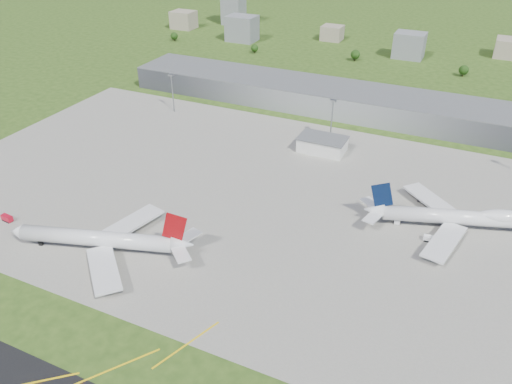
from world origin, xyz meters
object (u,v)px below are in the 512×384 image
at_px(airliner_blue_quad, 461,217).
at_px(van_white_near, 397,220).
at_px(airliner_red_twin, 103,240).
at_px(tug_yellow, 90,238).
at_px(crash_tender, 7,218).
at_px(van_white_far, 429,239).

relative_size(airliner_blue_quad, van_white_near, 13.51).
bearing_deg(airliner_red_twin, tug_yellow, -34.91).
xyz_separation_m(airliner_blue_quad, crash_tender, (-186.01, -80.30, -4.38)).
bearing_deg(tug_yellow, van_white_near, 12.44).
bearing_deg(van_white_near, tug_yellow, 105.37).
xyz_separation_m(airliner_blue_quad, van_white_near, (-25.78, -6.94, -4.49)).
bearing_deg(van_white_far, airliner_red_twin, -155.20).
distance_m(crash_tender, van_white_near, 176.24).
bearing_deg(van_white_far, tug_yellow, -158.43).
relative_size(tug_yellow, van_white_near, 0.73).
distance_m(crash_tender, tug_yellow, 43.92).
xyz_separation_m(airliner_red_twin, van_white_far, (121.26, 63.60, -4.47)).
relative_size(airliner_red_twin, tug_yellow, 18.19).
distance_m(airliner_blue_quad, van_white_near, 27.07).
bearing_deg(crash_tender, van_white_near, 29.61).
relative_size(airliner_blue_quad, tug_yellow, 18.52).
height_order(airliner_red_twin, van_white_far, airliner_red_twin).
relative_size(van_white_near, van_white_far, 1.14).
bearing_deg(airliner_red_twin, crash_tender, -15.58).
distance_m(airliner_red_twin, van_white_far, 137.00).
bearing_deg(van_white_near, crash_tender, 99.56).
bearing_deg(van_white_near, van_white_far, -133.26).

